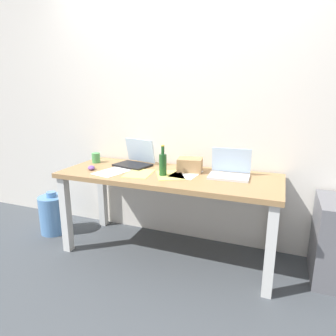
% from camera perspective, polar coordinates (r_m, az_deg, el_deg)
% --- Properties ---
extents(ground_plane, '(8.00, 8.00, 0.00)m').
position_cam_1_polar(ground_plane, '(2.78, 0.00, -15.98)').
color(ground_plane, '#42474C').
extents(back_wall, '(5.20, 0.08, 2.60)m').
position_cam_1_polar(back_wall, '(2.78, 3.13, 12.19)').
color(back_wall, silver).
rests_on(back_wall, ground).
extents(desk, '(1.85, 0.70, 0.74)m').
position_cam_1_polar(desk, '(2.52, 0.00, -3.26)').
color(desk, '#A37A4C').
rests_on(desk, ground).
extents(laptop_left, '(0.37, 0.31, 0.24)m').
position_cam_1_polar(laptop_left, '(2.78, -6.34, 1.60)').
color(laptop_left, black).
rests_on(laptop_left, desk).
extents(laptop_right, '(0.33, 0.24, 0.23)m').
position_cam_1_polar(laptop_right, '(2.44, 11.84, -0.53)').
color(laptop_right, silver).
rests_on(laptop_right, desk).
extents(beer_bottle, '(0.06, 0.06, 0.25)m').
position_cam_1_polar(beer_bottle, '(2.41, -1.01, 0.79)').
color(beer_bottle, '#1E5123').
rests_on(beer_bottle, desk).
extents(computer_mouse, '(0.11, 0.12, 0.03)m').
position_cam_1_polar(computer_mouse, '(2.71, -14.62, 0.05)').
color(computer_mouse, '#724799').
rests_on(computer_mouse, desk).
extents(cardboard_box, '(0.23, 0.20, 0.12)m').
position_cam_1_polar(cardboard_box, '(2.56, 4.26, 0.62)').
color(cardboard_box, tan).
rests_on(cardboard_box, desk).
extents(coffee_mug, '(0.08, 0.08, 0.09)m').
position_cam_1_polar(coffee_mug, '(2.96, -13.76, 1.93)').
color(coffee_mug, '#4C9E56').
rests_on(coffee_mug, desk).
extents(paper_sheet_center, '(0.32, 0.36, 0.00)m').
position_cam_1_polar(paper_sheet_center, '(2.45, 0.39, -1.37)').
color(paper_sheet_center, '#F4E06B').
rests_on(paper_sheet_center, desk).
extents(paper_sheet_front_left, '(0.27, 0.34, 0.00)m').
position_cam_1_polar(paper_sheet_front_left, '(2.58, -10.86, -0.76)').
color(paper_sheet_front_left, white).
rests_on(paper_sheet_front_left, desk).
extents(paper_yellow_folder, '(0.25, 0.32, 0.00)m').
position_cam_1_polar(paper_yellow_folder, '(2.51, -5.61, -1.03)').
color(paper_yellow_folder, '#F4E06B').
rests_on(paper_yellow_folder, desk).
extents(paper_sheet_near_back, '(0.23, 0.31, 0.00)m').
position_cam_1_polar(paper_sheet_near_back, '(2.48, 3.48, -1.13)').
color(paper_sheet_near_back, white).
rests_on(paper_sheet_near_back, desk).
extents(water_cooler_jug, '(0.27, 0.27, 0.44)m').
position_cam_1_polar(water_cooler_jug, '(3.28, -21.32, -8.29)').
color(water_cooler_jug, '#598CC6').
rests_on(water_cooler_jug, ground).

